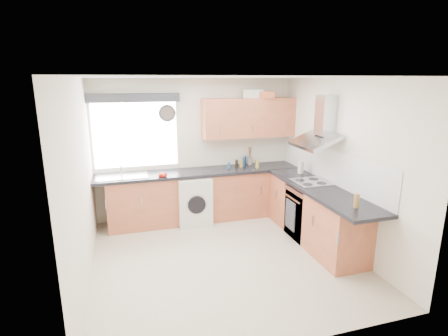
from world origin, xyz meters
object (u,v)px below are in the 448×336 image
object	(u,v)px
upper_cabinets	(249,118)
washing_machine	(193,200)
oven	(309,212)
extractor_hood	(320,127)

from	to	relation	value
upper_cabinets	washing_machine	distance (m)	1.78
oven	extractor_hood	distance (m)	1.35
oven	upper_cabinets	xyz separation A→B (m)	(-0.55, 1.32, 1.38)
extractor_hood	upper_cabinets	xyz separation A→B (m)	(-0.65, 1.33, 0.03)
extractor_hood	upper_cabinets	bearing A→B (deg)	116.13
oven	upper_cabinets	distance (m)	1.99
upper_cabinets	washing_machine	size ratio (longest dim) A/B	2.01
oven	extractor_hood	bearing A→B (deg)	-0.00
oven	extractor_hood	size ratio (longest dim) A/B	1.09
oven	washing_machine	world-z (taller)	oven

